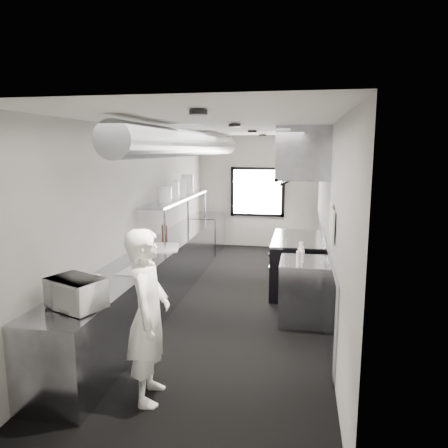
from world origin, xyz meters
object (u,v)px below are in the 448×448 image
at_px(line_cook, 148,316).
at_px(microwave, 76,293).
at_px(far_work_table, 206,233).
at_px(squeeze_bottle_d, 302,252).
at_px(exhaust_hood, 303,153).
at_px(squeeze_bottle_b, 302,256).
at_px(cutting_board, 163,247).
at_px(plate_stack_a, 165,194).
at_px(plate_stack_c, 180,188).
at_px(pass_shelf, 178,199).
at_px(squeeze_bottle_a, 299,258).
at_px(plate_stack_b, 173,190).
at_px(prep_counter, 155,278).
at_px(squeeze_bottle_e, 301,248).
at_px(range, 296,264).
at_px(squeeze_bottle_c, 300,254).
at_px(deli_tub_a, 60,297).
at_px(knife_block, 164,231).
at_px(small_plate, 146,261).
at_px(plate_stack_d, 187,184).
at_px(deli_tub_b, 96,279).
at_px(bottle_station, 302,291).

height_order(line_cook, microwave, line_cook).
distance_m(far_work_table, squeeze_bottle_d, 4.42).
height_order(exhaust_hood, squeeze_bottle_b, exhaust_hood).
relative_size(cutting_board, plate_stack_a, 2.39).
bearing_deg(plate_stack_c, exhaust_hood, -12.22).
relative_size(pass_shelf, plate_stack_a, 11.24).
bearing_deg(squeeze_bottle_a, plate_stack_b, 142.94).
height_order(squeeze_bottle_b, squeeze_bottle_d, squeeze_bottle_b).
xyz_separation_m(prep_counter, line_cook, (0.81, -2.43, 0.41)).
height_order(prep_counter, squeeze_bottle_e, squeeze_bottle_e).
bearing_deg(range, cutting_board, -154.11).
height_order(line_cook, squeeze_bottle_c, line_cook).
bearing_deg(deli_tub_a, line_cook, -5.56).
relative_size(line_cook, squeeze_bottle_b, 9.73).
bearing_deg(prep_counter, plate_stack_a, 93.13).
distance_m(pass_shelf, squeeze_bottle_b, 2.99).
distance_m(range, knife_block, 2.42).
xyz_separation_m(squeeze_bottle_b, squeeze_bottle_c, (-0.03, 0.09, 0.00)).
bearing_deg(small_plate, squeeze_bottle_d, 14.94).
xyz_separation_m(knife_block, squeeze_bottle_d, (2.44, -1.05, -0.02)).
xyz_separation_m(pass_shelf, cutting_board, (0.13, -1.32, -0.62)).
relative_size(plate_stack_b, plate_stack_c, 0.98).
relative_size(microwave, plate_stack_d, 1.31).
bearing_deg(squeeze_bottle_b, deli_tub_a, -140.56).
height_order(prep_counter, deli_tub_a, deli_tub_a).
relative_size(exhaust_hood, deli_tub_b, 16.28).
relative_size(pass_shelf, far_work_table, 2.50).
bearing_deg(bottle_station, knife_block, 153.82).
distance_m(line_cook, squeeze_bottle_c, 2.64).
height_order(prep_counter, bottle_station, same).
bearing_deg(exhaust_hood, deli_tub_a, -124.48).
distance_m(bottle_station, plate_stack_a, 2.82).
relative_size(pass_shelf, plate_stack_d, 7.71).
relative_size(deli_tub_b, squeeze_bottle_c, 0.73).
relative_size(plate_stack_c, squeeze_bottle_d, 1.84).
height_order(far_work_table, plate_stack_d, plate_stack_d).
xyz_separation_m(plate_stack_b, plate_stack_d, (0.02, 0.94, 0.04)).
relative_size(cutting_board, plate_stack_c, 1.99).
xyz_separation_m(plate_stack_a, plate_stack_b, (-0.03, 0.53, 0.02)).
height_order(bottle_station, far_work_table, same).
xyz_separation_m(far_work_table, plate_stack_c, (-0.05, -2.00, 1.28)).
relative_size(plate_stack_c, squeeze_bottle_e, 1.62).
relative_size(bottle_station, plate_stack_c, 2.80).
xyz_separation_m(deli_tub_a, small_plate, (0.29, 1.71, -0.05)).
xyz_separation_m(small_plate, squeeze_bottle_b, (2.18, 0.31, 0.08)).
distance_m(pass_shelf, squeeze_bottle_a, 3.05).
distance_m(range, deli_tub_b, 3.72).
bearing_deg(squeeze_bottle_e, far_work_table, 122.34).
bearing_deg(squeeze_bottle_a, line_cook, -125.84).
height_order(far_work_table, plate_stack_c, plate_stack_c).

